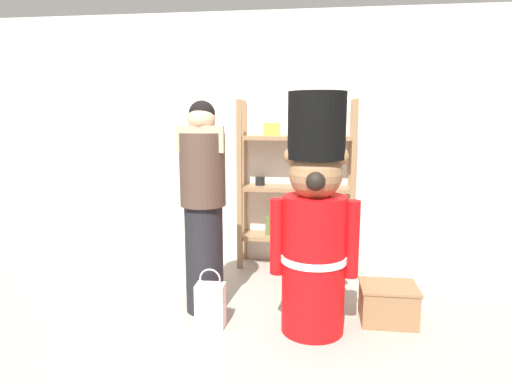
{
  "coord_description": "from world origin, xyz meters",
  "views": [
    {
      "loc": [
        0.56,
        -2.45,
        1.55
      ],
      "look_at": [
        0.14,
        0.7,
        1.0
      ],
      "focal_mm": 30.71,
      "sensor_mm": 36.0,
      "label": 1
    }
  ],
  "objects_px": {
    "merchandise_shelf": "(295,184)",
    "display_crate": "(388,303)",
    "person_shopper": "(203,206)",
    "shopping_bag": "(210,305)",
    "teddy_bear_guard": "(315,223)"
  },
  "relations": [
    {
      "from": "merchandise_shelf",
      "to": "person_shopper",
      "type": "height_order",
      "value": "merchandise_shelf"
    },
    {
      "from": "teddy_bear_guard",
      "to": "shopping_bag",
      "type": "xyz_separation_m",
      "value": [
        -0.75,
        -0.04,
        -0.64
      ]
    },
    {
      "from": "person_shopper",
      "to": "display_crate",
      "type": "height_order",
      "value": "person_shopper"
    },
    {
      "from": "shopping_bag",
      "to": "display_crate",
      "type": "xyz_separation_m",
      "value": [
        1.32,
        0.26,
        -0.03
      ]
    },
    {
      "from": "merchandise_shelf",
      "to": "shopping_bag",
      "type": "bearing_deg",
      "value": -111.05
    },
    {
      "from": "person_shopper",
      "to": "display_crate",
      "type": "bearing_deg",
      "value": -0.94
    },
    {
      "from": "teddy_bear_guard",
      "to": "display_crate",
      "type": "distance_m",
      "value": 0.9
    },
    {
      "from": "teddy_bear_guard",
      "to": "person_shopper",
      "type": "distance_m",
      "value": 0.9
    },
    {
      "from": "merchandise_shelf",
      "to": "person_shopper",
      "type": "relative_size",
      "value": 1.03
    },
    {
      "from": "teddy_bear_guard",
      "to": "display_crate",
      "type": "bearing_deg",
      "value": 20.57
    },
    {
      "from": "merchandise_shelf",
      "to": "shopping_bag",
      "type": "distance_m",
      "value": 1.7
    },
    {
      "from": "merchandise_shelf",
      "to": "display_crate",
      "type": "bearing_deg",
      "value": -57.23
    },
    {
      "from": "merchandise_shelf",
      "to": "display_crate",
      "type": "xyz_separation_m",
      "value": [
        0.77,
        -1.19,
        -0.72
      ]
    },
    {
      "from": "teddy_bear_guard",
      "to": "display_crate",
      "type": "height_order",
      "value": "teddy_bear_guard"
    },
    {
      "from": "merchandise_shelf",
      "to": "teddy_bear_guard",
      "type": "distance_m",
      "value": 1.42
    }
  ]
}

